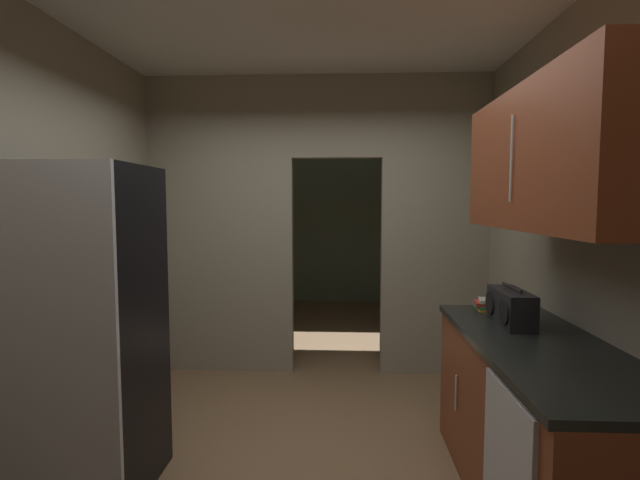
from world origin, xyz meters
TOP-DOWN VIEW (x-y plane):
  - ground at (0.00, 0.00)m, footprint 20.00×20.00m
  - kitchen_overhead_slab at (0.00, 0.53)m, footprint 3.65×7.55m
  - kitchen_partition at (-0.05, 1.77)m, footprint 3.25×0.12m
  - adjoining_room_shell at (0.00, 3.98)m, footprint 3.25×3.37m
  - kitchen_flank_right at (1.67, -0.36)m, footprint 0.10×4.27m
  - refrigerator at (-1.23, -0.21)m, footprint 0.77×0.71m
  - lower_cabinet_run at (1.28, -0.30)m, footprint 0.68×1.78m
  - upper_cabinet_counterside at (1.28, -0.30)m, footprint 0.36×1.60m
  - boombox at (1.25, 0.06)m, footprint 0.17×0.43m
  - book_stack at (1.21, 0.43)m, footprint 0.15×0.18m

SIDE VIEW (x-z plane):
  - ground at x=0.00m, z-range 0.00..0.00m
  - lower_cabinet_run at x=1.28m, z-range 0.00..0.92m
  - refrigerator at x=-1.23m, z-range 0.00..1.85m
  - book_stack at x=1.21m, z-range 0.92..1.00m
  - boombox at x=1.25m, z-range 0.91..1.14m
  - kitchen_flank_right at x=1.67m, z-range 0.00..2.83m
  - adjoining_room_shell at x=0.00m, z-range 0.00..2.83m
  - kitchen_partition at x=-0.05m, z-range 0.09..2.93m
  - upper_cabinet_counterside at x=1.28m, z-range 1.50..2.23m
  - kitchen_overhead_slab at x=0.00m, z-range 2.83..2.89m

